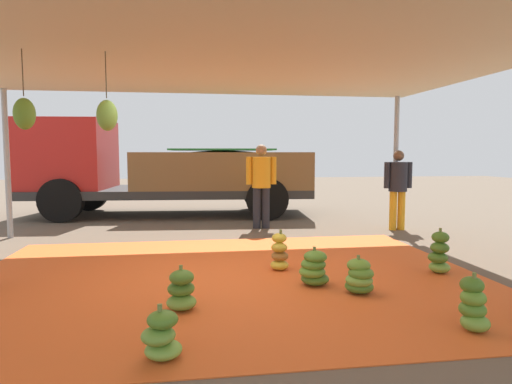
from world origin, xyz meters
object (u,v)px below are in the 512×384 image
at_px(banana_bunch_3, 280,253).
at_px(banana_bunch_7, 161,337).
at_px(cargo_truck_main, 157,169).
at_px(banana_bunch_2, 181,291).
at_px(worker_1, 398,184).
at_px(banana_bunch_6, 359,277).
at_px(banana_bunch_8, 439,254).
at_px(banana_bunch_5, 314,269).
at_px(banana_bunch_1, 473,306).
at_px(worker_0, 261,180).

distance_m(banana_bunch_3, banana_bunch_7, 2.83).
bearing_deg(cargo_truck_main, banana_bunch_3, -70.79).
distance_m(banana_bunch_2, worker_1, 6.03).
relative_size(banana_bunch_3, banana_bunch_6, 1.20).
bearing_deg(banana_bunch_7, banana_bunch_2, 83.21).
bearing_deg(banana_bunch_3, banana_bunch_8, -13.35).
bearing_deg(banana_bunch_6, banana_bunch_8, 25.96).
bearing_deg(banana_bunch_6, banana_bunch_3, 120.84).
height_order(banana_bunch_5, banana_bunch_7, banana_bunch_5).
relative_size(banana_bunch_7, worker_1, 0.27).
bearing_deg(banana_bunch_8, banana_bunch_3, 166.65).
relative_size(banana_bunch_8, cargo_truck_main, 0.08).
xyz_separation_m(banana_bunch_6, cargo_truck_main, (-2.70, 6.93, 0.99)).
bearing_deg(banana_bunch_1, cargo_truck_main, 112.25).
relative_size(banana_bunch_5, worker_1, 0.29).
distance_m(banana_bunch_2, banana_bunch_8, 3.43).
relative_size(banana_bunch_8, worker_0, 0.34).
distance_m(banana_bunch_7, cargo_truck_main, 8.32).
relative_size(banana_bunch_6, banana_bunch_7, 1.04).
distance_m(banana_bunch_1, banana_bunch_5, 1.83).
height_order(banana_bunch_5, worker_1, worker_1).
bearing_deg(banana_bunch_2, banana_bunch_8, 14.91).
relative_size(banana_bunch_2, worker_0, 0.26).
relative_size(banana_bunch_6, cargo_truck_main, 0.06).
relative_size(banana_bunch_5, cargo_truck_main, 0.07).
xyz_separation_m(banana_bunch_5, banana_bunch_7, (-1.67, -1.69, -0.02)).
bearing_deg(worker_1, banana_bunch_1, -109.05).
xyz_separation_m(banana_bunch_2, worker_1, (4.31, 4.14, 0.76)).
height_order(banana_bunch_2, banana_bunch_8, banana_bunch_8).
bearing_deg(banana_bunch_3, banana_bunch_1, -60.61).
xyz_separation_m(banana_bunch_7, worker_1, (4.44, 5.23, 0.77)).
bearing_deg(banana_bunch_1, banana_bunch_8, 67.49).
height_order(cargo_truck_main, worker_0, cargo_truck_main).
bearing_deg(banana_bunch_7, cargo_truck_main, 94.19).
xyz_separation_m(banana_bunch_1, banana_bunch_7, (-2.70, -0.17, -0.04)).
xyz_separation_m(banana_bunch_6, worker_1, (2.35, 3.91, 0.76)).
xyz_separation_m(banana_bunch_7, cargo_truck_main, (-0.60, 8.24, 1.00)).
height_order(banana_bunch_6, banana_bunch_7, banana_bunch_7).
bearing_deg(banana_bunch_7, banana_bunch_3, 60.09).
bearing_deg(banana_bunch_3, banana_bunch_2, -133.22).
relative_size(banana_bunch_8, worker_1, 0.36).
xyz_separation_m(banana_bunch_1, banana_bunch_2, (-2.57, 0.92, -0.03)).
height_order(banana_bunch_5, cargo_truck_main, cargo_truck_main).
xyz_separation_m(cargo_truck_main, worker_1, (5.05, -3.01, -0.23)).
distance_m(banana_bunch_8, cargo_truck_main, 7.52).
bearing_deg(banana_bunch_8, banana_bunch_6, -154.04).
height_order(banana_bunch_7, cargo_truck_main, cargo_truck_main).
relative_size(banana_bunch_3, worker_1, 0.33).
relative_size(banana_bunch_1, banana_bunch_7, 1.19).
distance_m(banana_bunch_2, banana_bunch_5, 1.66).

